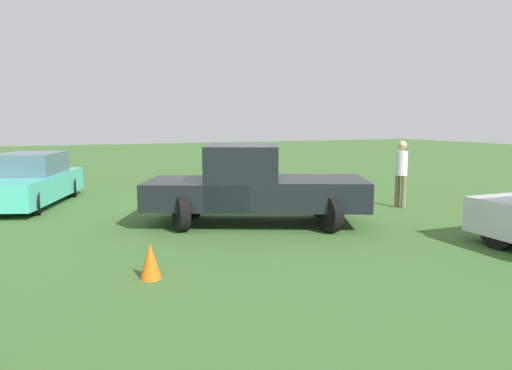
{
  "coord_description": "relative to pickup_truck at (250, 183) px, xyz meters",
  "views": [
    {
      "loc": [
        -10.71,
        4.42,
        2.34
      ],
      "look_at": [
        -0.92,
        0.05,
        0.9
      ],
      "focal_mm": 33.24,
      "sensor_mm": 36.0,
      "label": 1
    }
  ],
  "objects": [
    {
      "name": "person_bystander",
      "position": [
        0.26,
        -4.59,
        0.1
      ],
      "size": [
        0.39,
        0.39,
        1.83
      ],
      "rotation": [
        0.0,
        0.0,
        1.81
      ],
      "color": "#7A6B51",
      "rests_on": "ground_plane"
    },
    {
      "name": "ground_plane",
      "position": [
        0.87,
        -0.17,
        -0.94
      ],
      "size": [
        80.0,
        80.0,
        0.0
      ],
      "primitive_type": "plane",
      "color": "#3D662D"
    },
    {
      "name": "traffic_cone",
      "position": [
        -2.94,
        2.9,
        -0.67
      ],
      "size": [
        0.32,
        0.32,
        0.55
      ],
      "primitive_type": "cone",
      "color": "orange",
      "rests_on": "ground_plane"
    },
    {
      "name": "sedan_far",
      "position": [
        4.8,
        4.7,
        -0.27
      ],
      "size": [
        4.75,
        3.13,
        1.46
      ],
      "rotation": [
        0.0,
        0.0,
        2.79
      ],
      "color": "black",
      "rests_on": "ground_plane"
    },
    {
      "name": "pickup_truck",
      "position": [
        0.0,
        0.0,
        0.0
      ],
      "size": [
        3.89,
        5.29,
        1.81
      ],
      "rotation": [
        0.0,
        0.0,
        4.26
      ],
      "color": "black",
      "rests_on": "ground_plane"
    }
  ]
}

